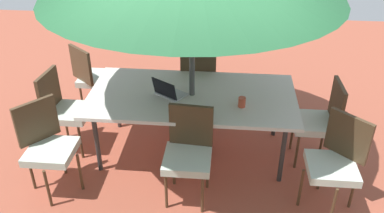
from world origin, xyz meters
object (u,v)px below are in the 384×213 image
Objects in this scene: chair_south at (198,81)px; chair_east at (64,107)px; chair_north at (188,150)px; chair_northeast at (47,144)px; chair_northwest at (336,160)px; chair_west at (320,118)px; cup at (242,102)px; dining_table at (192,98)px; chair_southeast at (93,75)px; laptop at (169,92)px.

chair_south is 1.00× the size of chair_east.
chair_north is 1.00× the size of chair_northeast.
chair_north is at bearing -48.49° from chair_northeast.
chair_east is at bearing -151.02° from chair_northwest.
cup is (0.88, 0.20, 0.28)m from chair_west.
cup reaches higher than dining_table.
chair_northeast is at bearing 42.26° from chair_south.
chair_southeast is 0.84m from chair_east.
chair_east is (2.94, -0.70, 0.00)m from chair_northwest.
chair_west is (-1.39, -0.72, 0.00)m from chair_north.
laptop is (0.28, -0.68, 0.27)m from chair_north.
chair_north and chair_northwest have the same top height.
chair_northeast is at bearing -137.47° from chair_northwest.
chair_east is at bearing 1.66° from dining_table.
chair_east is (1.49, 0.80, 0.00)m from chair_south.
chair_southeast is at bearing 137.72° from chair_north.
cup is at bearing -167.96° from chair_northwest.
chair_northwest is 3.02m from chair_east.
chair_east is at bearing 33.30° from laptop.
cup is (-0.54, 0.21, 0.10)m from dining_table.
chair_east is at bearing 160.19° from chair_north.
laptop is (0.25, 0.05, 0.09)m from dining_table.
laptop is at bearing -84.56° from chair_east.
chair_west is 1.00× the size of chair_east.
chair_northwest is at bearing 0.06° from chair_west.
chair_southeast and chair_northeast have the same top height.
chair_south is at bearing 95.51° from chair_north.
chair_east is (2.91, 0.03, 0.00)m from chair_west.
chair_southeast is 2.43× the size of laptop.
chair_northeast is 0.71m from chair_east.
chair_southeast is 1.00× the size of chair_east.
laptop is at bearing -11.43° from cup.
chair_northeast is 1.00× the size of chair_northwest.
cup is (-0.79, 0.16, 0.01)m from laptop.
chair_south is 1.14m from cup.
chair_north reaches higher than dining_table.
chair_west is 2.92m from chair_northeast.
chair_southeast and chair_east have the same top height.
laptop reaches higher than dining_table.
laptop is at bearing -176.20° from chair_southeast.
chair_southeast and chair_northwest have the same top height.
chair_southeast is at bearing -27.28° from cup.
cup is at bearing -88.97° from chair_east.
chair_west is (-2.82, 0.80, 0.00)m from chair_southeast.
chair_southeast is 1.44m from laptop.
chair_northwest is 1.00× the size of chair_south.
chair_south is at bearing -56.08° from chair_east.
chair_southeast is 1.54m from chair_northeast.
chair_northwest is 1.09m from cup.
chair_south is 1.69m from chair_east.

